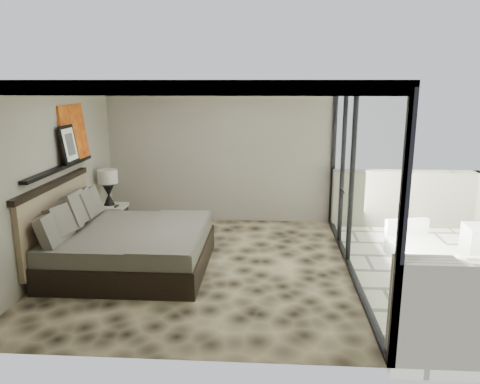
# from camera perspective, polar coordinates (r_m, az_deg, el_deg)

# --- Properties ---
(floor) EXTENTS (5.00, 5.00, 0.00)m
(floor) POSITION_cam_1_polar(r_m,az_deg,el_deg) (7.34, -4.53, -9.01)
(floor) COLOR black
(floor) RESTS_ON ground
(ceiling) EXTENTS (4.50, 5.00, 0.02)m
(ceiling) POSITION_cam_1_polar(r_m,az_deg,el_deg) (6.79, -4.97, 13.33)
(ceiling) COLOR silver
(ceiling) RESTS_ON back_wall
(back_wall) EXTENTS (4.50, 0.02, 2.80)m
(back_wall) POSITION_cam_1_polar(r_m,az_deg,el_deg) (9.36, -2.51, 4.82)
(back_wall) COLOR gray
(back_wall) RESTS_ON floor
(left_wall) EXTENTS (0.02, 5.00, 2.80)m
(left_wall) POSITION_cam_1_polar(r_m,az_deg,el_deg) (7.59, -21.72, 1.86)
(left_wall) COLOR gray
(left_wall) RESTS_ON floor
(glass_wall) EXTENTS (0.08, 5.00, 2.80)m
(glass_wall) POSITION_cam_1_polar(r_m,az_deg,el_deg) (6.97, 13.90, 1.47)
(glass_wall) COLOR white
(glass_wall) RESTS_ON floor
(terrace_slab) EXTENTS (3.00, 5.00, 0.12)m
(terrace_slab) POSITION_cam_1_polar(r_m,az_deg,el_deg) (7.79, 24.35, -9.34)
(terrace_slab) COLOR beige
(terrace_slab) RESTS_ON ground
(picture_ledge) EXTENTS (0.12, 2.20, 0.05)m
(picture_ledge) POSITION_cam_1_polar(r_m,az_deg,el_deg) (7.64, -21.06, 2.75)
(picture_ledge) COLOR black
(picture_ledge) RESTS_ON left_wall
(bed) EXTENTS (2.31, 2.23, 1.28)m
(bed) POSITION_cam_1_polar(r_m,az_deg,el_deg) (7.34, -13.86, -6.27)
(bed) COLOR black
(bed) RESTS_ON floor
(nightstand) EXTENTS (0.50, 0.50, 0.50)m
(nightstand) POSITION_cam_1_polar(r_m,az_deg,el_deg) (9.17, -15.22, -3.19)
(nightstand) COLOR black
(nightstand) RESTS_ON floor
(table_lamp) EXTENTS (0.37, 0.37, 0.67)m
(table_lamp) POSITION_cam_1_polar(r_m,az_deg,el_deg) (9.05, -15.79, 1.11)
(table_lamp) COLOR black
(table_lamp) RESTS_ON nightstand
(abstract_canvas) EXTENTS (0.13, 0.90, 0.90)m
(abstract_canvas) POSITION_cam_1_polar(r_m,az_deg,el_deg) (8.15, -19.60, 6.87)
(abstract_canvas) COLOR #AE190E
(abstract_canvas) RESTS_ON picture_ledge
(framed_print) EXTENTS (0.11, 0.50, 0.60)m
(framed_print) POSITION_cam_1_polar(r_m,az_deg,el_deg) (7.82, -20.15, 5.47)
(framed_print) COLOR black
(framed_print) RESTS_ON picture_ledge
(lounger) EXTENTS (1.00, 1.57, 0.57)m
(lounger) POSITION_cam_1_polar(r_m,az_deg,el_deg) (7.81, 21.64, -7.17)
(lounger) COLOR silver
(lounger) RESTS_ON terrace_slab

